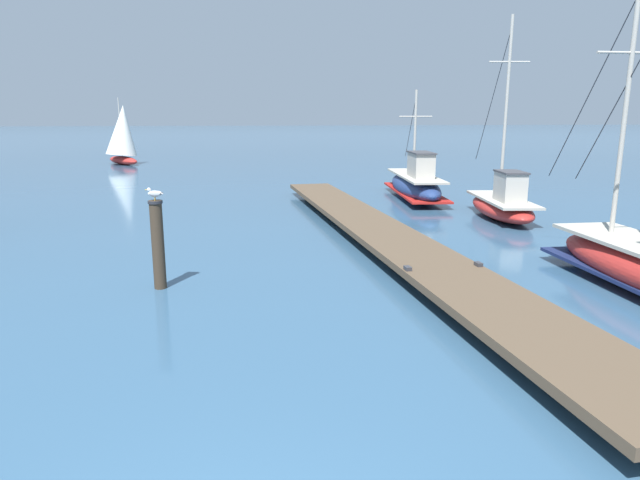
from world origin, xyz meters
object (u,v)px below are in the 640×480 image
Objects in this scene: fishing_boat_3 at (415,184)px; mooring_piling at (158,243)px; distant_sailboat at (122,134)px; fishing_boat_0 at (503,203)px; perched_seagull at (155,193)px.

fishing_boat_3 is 3.64× the size of mooring_piling.
distant_sailboat is (-6.48, 31.87, 1.23)m from mooring_piling.
fishing_boat_0 is at bearing 30.93° from mooring_piling.
fishing_boat_0 is 18.27× the size of perched_seagull.
fishing_boat_0 reaches higher than perched_seagull.
mooring_piling is 32.54m from distant_sailboat.
fishing_boat_0 reaches higher than fishing_boat_3.
fishing_boat_3 reaches higher than mooring_piling.
fishing_boat_3 is 15.11m from mooring_piling.
fishing_boat_0 is 30.78m from distant_sailboat.
perched_seagull is (-11.01, -6.60, 1.49)m from fishing_boat_0.
distant_sailboat is at bearing 101.51° from perched_seagull.
fishing_boat_0 is at bearing -73.46° from fishing_boat_3.
mooring_piling is 0.39× the size of distant_sailboat.
distant_sailboat reaches higher than perched_seagull.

